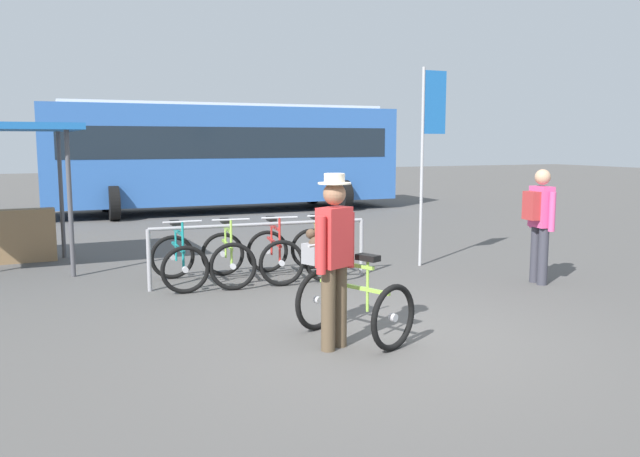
# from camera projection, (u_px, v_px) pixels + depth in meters

# --- Properties ---
(ground_plane) EXTENTS (80.00, 80.00, 0.00)m
(ground_plane) POSITION_uv_depth(u_px,v_px,m) (382.00, 338.00, 6.71)
(ground_plane) COLOR #514F4C
(bike_rack_rail) EXTENTS (3.21, 0.23, 0.88)m
(bike_rack_rail) POSITION_uv_depth(u_px,v_px,m) (261.00, 237.00, 9.28)
(bike_rack_rail) COLOR #99999E
(bike_rack_rail) RESTS_ON ground
(racked_bike_teal) EXTENTS (0.69, 1.13, 0.98)m
(racked_bike_teal) POSITION_uv_depth(u_px,v_px,m) (179.00, 260.00, 9.09)
(racked_bike_teal) COLOR black
(racked_bike_teal) RESTS_ON ground
(racked_bike_lime) EXTENTS (0.79, 1.19, 0.98)m
(racked_bike_lime) POSITION_uv_depth(u_px,v_px,m) (228.00, 257.00, 9.33)
(racked_bike_lime) COLOR black
(racked_bike_lime) RESTS_ON ground
(racked_bike_red) EXTENTS (0.80, 1.16, 0.97)m
(racked_bike_red) POSITION_uv_depth(u_px,v_px,m) (274.00, 254.00, 9.57)
(racked_bike_red) COLOR black
(racked_bike_red) RESTS_ON ground
(racked_bike_yellow) EXTENTS (0.84, 1.21, 0.98)m
(racked_bike_yellow) POSITION_uv_depth(u_px,v_px,m) (319.00, 252.00, 9.81)
(racked_bike_yellow) COLOR black
(racked_bike_yellow) RESTS_ON ground
(featured_bicycle) EXTENTS (1.03, 1.26, 1.09)m
(featured_bicycle) POSITION_uv_depth(u_px,v_px,m) (345.00, 291.00, 6.70)
(featured_bicycle) COLOR black
(featured_bicycle) RESTS_ON ground
(person_with_featured_bike) EXTENTS (0.49, 0.33, 1.72)m
(person_with_featured_bike) POSITION_uv_depth(u_px,v_px,m) (334.00, 254.00, 6.26)
(person_with_featured_bike) COLOR brown
(person_with_featured_bike) RESTS_ON ground
(pedestrian_with_backpack) EXTENTS (0.36, 0.53, 1.64)m
(pedestrian_with_backpack) POSITION_uv_depth(u_px,v_px,m) (540.00, 219.00, 9.18)
(pedestrian_with_backpack) COLOR #383842
(pedestrian_with_backpack) RESTS_ON ground
(bus_distant) EXTENTS (10.03, 3.49, 3.08)m
(bus_distant) POSITION_uv_depth(u_px,v_px,m) (225.00, 151.00, 18.84)
(bus_distant) COLOR #3366B7
(bus_distant) RESTS_ON ground
(banner_flag) EXTENTS (0.45, 0.05, 3.20)m
(banner_flag) POSITION_uv_depth(u_px,v_px,m) (430.00, 129.00, 10.41)
(banner_flag) COLOR #B2B2B7
(banner_flag) RESTS_ON ground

